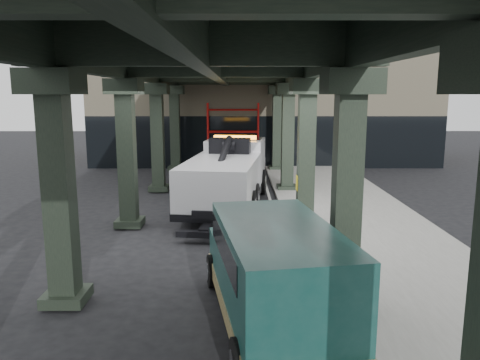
{
  "coord_description": "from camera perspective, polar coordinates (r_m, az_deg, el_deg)",
  "views": [
    {
      "loc": [
        0.35,
        -13.53,
        4.5
      ],
      "look_at": [
        0.38,
        1.73,
        1.7
      ],
      "focal_mm": 35.0,
      "sensor_mm": 36.0,
      "label": 1
    }
  ],
  "objects": [
    {
      "name": "towed_van",
      "position": [
        9.13,
        4.11,
        -11.12
      ],
      "size": [
        2.85,
        5.55,
        2.15
      ],
      "rotation": [
        0.0,
        0.0,
        0.16
      ],
      "color": "#113E39",
      "rests_on": "ground"
    },
    {
      "name": "sidewalk",
      "position": [
        16.68,
        14.35,
        -5.33
      ],
      "size": [
        5.0,
        40.0,
        0.15
      ],
      "primitive_type": "cube",
      "color": "gray",
      "rests_on": "ground"
    },
    {
      "name": "tow_truck",
      "position": [
        18.99,
        -1.39,
        0.98
      ],
      "size": [
        3.5,
        8.95,
        2.86
      ],
      "rotation": [
        0.0,
        0.0,
        -0.13
      ],
      "color": "black",
      "rests_on": "ground"
    },
    {
      "name": "building",
      "position": [
        33.58,
        2.72,
        9.53
      ],
      "size": [
        22.0,
        10.0,
        8.0
      ],
      "primitive_type": "cube",
      "color": "#C6B793",
      "rests_on": "ground"
    },
    {
      "name": "scaffolding",
      "position": [
        28.28,
        -0.85,
        5.54
      ],
      "size": [
        3.08,
        0.88,
        4.0
      ],
      "color": "red",
      "rests_on": "ground"
    },
    {
      "name": "lane_stripe",
      "position": [
        16.23,
        4.67,
        -5.72
      ],
      "size": [
        0.12,
        38.0,
        0.01
      ],
      "primitive_type": "cube",
      "color": "silver",
      "rests_on": "ground"
    },
    {
      "name": "ground",
      "position": [
        14.27,
        -1.54,
        -7.99
      ],
      "size": [
        90.0,
        90.0,
        0.0
      ],
      "primitive_type": "plane",
      "color": "black",
      "rests_on": "ground"
    },
    {
      "name": "viaduct",
      "position": [
        15.58,
        -2.98,
        13.92
      ],
      "size": [
        7.4,
        32.0,
        6.4
      ],
      "color": "black",
      "rests_on": "ground"
    }
  ]
}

